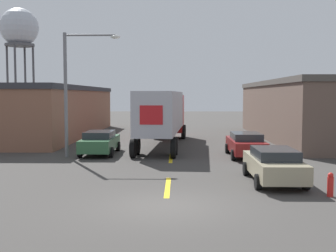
{
  "coord_description": "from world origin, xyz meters",
  "views": [
    {
      "loc": [
        0.4,
        -13.53,
        3.62
      ],
      "look_at": [
        -0.17,
        10.61,
        1.84
      ],
      "focal_mm": 45.0,
      "sensor_mm": 36.0,
      "label": 1
    }
  ],
  "objects_px": {
    "parked_car_left_far": "(100,142)",
    "water_tower": "(19,29)",
    "street_lamp": "(73,83)",
    "semi_truck": "(164,113)",
    "fire_hydrant": "(330,185)",
    "parked_car_right_mid": "(246,144)",
    "parked_car_right_near": "(274,164)"
  },
  "relations": [
    {
      "from": "parked_car_right_near",
      "to": "street_lamp",
      "type": "distance_m",
      "value": 12.7
    },
    {
      "from": "parked_car_right_near",
      "to": "street_lamp",
      "type": "bearing_deg",
      "value": 145.43
    },
    {
      "from": "semi_truck",
      "to": "water_tower",
      "type": "relative_size",
      "value": 0.93
    },
    {
      "from": "fire_hydrant",
      "to": "water_tower",
      "type": "bearing_deg",
      "value": 122.96
    },
    {
      "from": "parked_car_left_far",
      "to": "water_tower",
      "type": "height_order",
      "value": "water_tower"
    },
    {
      "from": "parked_car_right_near",
      "to": "parked_car_left_far",
      "type": "height_order",
      "value": "same"
    },
    {
      "from": "parked_car_left_far",
      "to": "water_tower",
      "type": "relative_size",
      "value": 0.31
    },
    {
      "from": "water_tower",
      "to": "street_lamp",
      "type": "relative_size",
      "value": 2.08
    },
    {
      "from": "street_lamp",
      "to": "semi_truck",
      "type": "bearing_deg",
      "value": 48.99
    },
    {
      "from": "semi_truck",
      "to": "parked_car_left_far",
      "type": "relative_size",
      "value": 2.99
    },
    {
      "from": "parked_car_right_near",
      "to": "fire_hydrant",
      "type": "relative_size",
      "value": 5.38
    },
    {
      "from": "street_lamp",
      "to": "water_tower",
      "type": "bearing_deg",
      "value": 115.39
    },
    {
      "from": "parked_car_right_near",
      "to": "street_lamp",
      "type": "relative_size",
      "value": 0.65
    },
    {
      "from": "semi_truck",
      "to": "water_tower",
      "type": "xyz_separation_m",
      "value": [
        -19.84,
        25.41,
        9.9
      ]
    },
    {
      "from": "water_tower",
      "to": "fire_hydrant",
      "type": "relative_size",
      "value": 17.31
    },
    {
      "from": "parked_car_right_near",
      "to": "fire_hydrant",
      "type": "bearing_deg",
      "value": -59.15
    },
    {
      "from": "street_lamp",
      "to": "fire_hydrant",
      "type": "bearing_deg",
      "value": -39.16
    },
    {
      "from": "water_tower",
      "to": "fire_hydrant",
      "type": "xyz_separation_m",
      "value": [
        26.31,
        -40.57,
        -11.83
      ]
    },
    {
      "from": "street_lamp",
      "to": "parked_car_right_mid",
      "type": "bearing_deg",
      "value": 1.86
    },
    {
      "from": "parked_car_left_far",
      "to": "fire_hydrant",
      "type": "xyz_separation_m",
      "value": [
        10.23,
        -10.58,
        -0.33
      ]
    },
    {
      "from": "parked_car_right_mid",
      "to": "street_lamp",
      "type": "bearing_deg",
      "value": -178.14
    },
    {
      "from": "parked_car_right_mid",
      "to": "street_lamp",
      "type": "xyz_separation_m",
      "value": [
        -10.04,
        -0.33,
        3.54
      ]
    },
    {
      "from": "street_lamp",
      "to": "fire_hydrant",
      "type": "relative_size",
      "value": 8.31
    },
    {
      "from": "parked_car_right_near",
      "to": "parked_car_right_mid",
      "type": "height_order",
      "value": "same"
    },
    {
      "from": "semi_truck",
      "to": "parked_car_right_near",
      "type": "bearing_deg",
      "value": -64.74
    },
    {
      "from": "parked_car_left_far",
      "to": "fire_hydrant",
      "type": "distance_m",
      "value": 14.72
    },
    {
      "from": "parked_car_right_near",
      "to": "parked_car_right_mid",
      "type": "distance_m",
      "value": 7.24
    },
    {
      "from": "street_lamp",
      "to": "parked_car_left_far",
      "type": "bearing_deg",
      "value": 43.57
    },
    {
      "from": "parked_car_right_near",
      "to": "fire_hydrant",
      "type": "height_order",
      "value": "parked_car_right_near"
    },
    {
      "from": "parked_car_right_mid",
      "to": "parked_car_left_far",
      "type": "xyz_separation_m",
      "value": [
        -8.76,
        0.89,
        0.0
      ]
    },
    {
      "from": "parked_car_left_far",
      "to": "parked_car_right_near",
      "type": "bearing_deg",
      "value": -42.86
    },
    {
      "from": "parked_car_left_far",
      "to": "semi_truck",
      "type": "bearing_deg",
      "value": 50.6
    }
  ]
}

